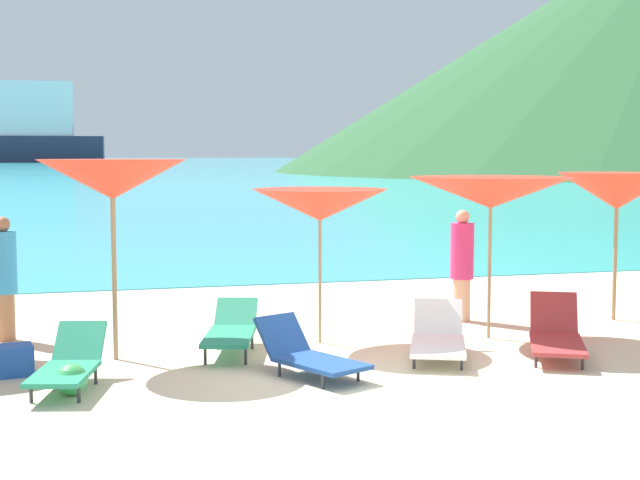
{
  "coord_description": "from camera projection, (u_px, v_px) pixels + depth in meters",
  "views": [
    {
      "loc": [
        -3.12,
        -9.46,
        2.48
      ],
      "look_at": [
        0.51,
        3.75,
        1.2
      ],
      "focal_mm": 52.44,
      "sensor_mm": 36.0,
      "label": 1
    }
  ],
  "objects": [
    {
      "name": "ground_plane",
      "position": [
        219.0,
        278.0,
        19.75
      ],
      "size": [
        50.0,
        100.0,
        0.3
      ],
      "primitive_type": "cube",
      "color": "beige"
    },
    {
      "name": "ocean_water",
      "position": [
        76.0,
        163.0,
        228.66
      ],
      "size": [
        650.0,
        440.0,
        0.02
      ],
      "primitive_type": "cube",
      "color": "#38B7CC",
      "rests_on": "ground_plane"
    },
    {
      "name": "umbrella_2",
      "position": [
        112.0,
        180.0,
        11.05
      ],
      "size": [
        1.76,
        1.76,
        2.41
      ],
      "color": "#9E7F59",
      "rests_on": "ground_plane"
    },
    {
      "name": "umbrella_3",
      "position": [
        320.0,
        205.0,
        12.05
      ],
      "size": [
        1.93,
        1.93,
        2.02
      ],
      "color": "#9E7F59",
      "rests_on": "ground_plane"
    },
    {
      "name": "umbrella_4",
      "position": [
        491.0,
        193.0,
        12.38
      ],
      "size": [
        2.37,
        2.37,
        2.16
      ],
      "color": "#9E7F59",
      "rests_on": "ground_plane"
    },
    {
      "name": "umbrella_5",
      "position": [
        617.0,
        191.0,
        13.74
      ],
      "size": [
        1.82,
        1.82,
        2.19
      ],
      "color": "#9E7F59",
      "rests_on": "ground_plane"
    },
    {
      "name": "lounge_chair_0",
      "position": [
        69.0,
        363.0,
        9.82
      ],
      "size": [
        0.89,
        1.57,
        0.61
      ],
      "rotation": [
        0.0,
        0.0,
        -0.25
      ],
      "color": "#268C66",
      "rests_on": "ground_plane"
    },
    {
      "name": "lounge_chair_1",
      "position": [
        231.0,
        330.0,
        11.57
      ],
      "size": [
        1.0,
        1.79,
        0.57
      ],
      "rotation": [
        0.0,
        0.0,
        -0.28
      ],
      "color": "#268C66",
      "rests_on": "ground_plane"
    },
    {
      "name": "lounge_chair_5",
      "position": [
        556.0,
        335.0,
        11.4
      ],
      "size": [
        1.27,
        1.76,
        0.69
      ],
      "rotation": [
        0.0,
        0.0,
        -0.46
      ],
      "color": "#A53333",
      "rests_on": "ground_plane"
    },
    {
      "name": "lounge_chair_7",
      "position": [
        308.0,
        354.0,
        10.39
      ],
      "size": [
        1.13,
        1.51,
        0.62
      ],
      "rotation": [
        0.0,
        0.0,
        0.45
      ],
      "color": "#1E478C",
      "rests_on": "ground_plane"
    },
    {
      "name": "lounge_chair_8",
      "position": [
        438.0,
        338.0,
        11.31
      ],
      "size": [
        1.17,
        1.66,
        0.63
      ],
      "rotation": [
        0.0,
        0.0,
        -0.39
      ],
      "color": "white",
      "rests_on": "ground_plane"
    },
    {
      "name": "beachgoer_1",
      "position": [
        4.0,
        276.0,
        12.31
      ],
      "size": [
        0.34,
        0.34,
        1.65
      ],
      "rotation": [
        0.0,
        0.0,
        2.74
      ],
      "color": "#A3704C",
      "rests_on": "ground_plane"
    },
    {
      "name": "beachgoer_2",
      "position": [
        462.0,
        263.0,
        13.74
      ],
      "size": [
        0.34,
        0.34,
        1.65
      ],
      "rotation": [
        0.0,
        0.0,
        4.04
      ],
      "color": "#DBAA84",
      "rests_on": "ground_plane"
    },
    {
      "name": "beach_ball",
      "position": [
        72.0,
        380.0,
        9.57
      ],
      "size": [
        0.33,
        0.33,
        0.33
      ],
      "primitive_type": "sphere",
      "color": "#3FB259",
      "rests_on": "ground_plane"
    },
    {
      "name": "cooler_box",
      "position": [
        9.0,
        361.0,
        10.42
      ],
      "size": [
        0.55,
        0.43,
        0.34
      ],
      "primitive_type": "cube",
      "rotation": [
        0.0,
        0.0,
        0.14
      ],
      "color": "blue",
      "rests_on": "ground_plane"
    }
  ]
}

